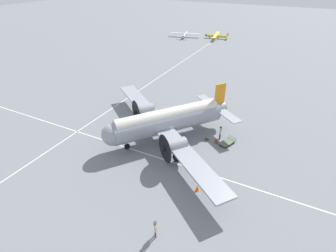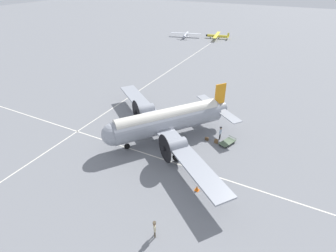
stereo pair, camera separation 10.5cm
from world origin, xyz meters
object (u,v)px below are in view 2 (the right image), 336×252
Objects in this scene: airliner_main at (165,121)px; traffic_cone at (197,188)px; baggage_cart at (227,142)px; crew_foreground at (155,227)px; light_aircraft_distant at (217,36)px; light_aircraft_taxiing at (186,34)px; suitcase_upright_spare at (207,139)px; suitcase_near_door at (216,141)px; passenger_boarding at (220,132)px.

airliner_main is 39.61× the size of traffic_cone.
baggage_cart is 4.27× the size of traffic_cone.
light_aircraft_distant is at bearing 157.46° from crew_foreground.
light_aircraft_taxiing reaches higher than baggage_cart.
suitcase_upright_spare is at bearing -167.06° from light_aircraft_taxiing.
light_aircraft_distant is at bearing 108.00° from suitcase_near_door.
light_aircraft_taxiing is (-28.63, 51.88, 0.52)m from baggage_cart.
airliner_main reaches higher than light_aircraft_distant.
light_aircraft_taxiing is at bearing -151.68° from passenger_boarding.
traffic_cone is (0.78, -9.81, -0.85)m from passenger_boarding.
suitcase_upright_spare is at bearing -60.28° from baggage_cart.
suitcase_upright_spare is 0.05× the size of light_aircraft_taxiing.
crew_foreground reaches higher than suitcase_near_door.
suitcase_upright_spare is (-1.39, -1.03, -0.90)m from passenger_boarding.
crew_foreground reaches higher than suitcase_upright_spare.
light_aircraft_distant is (-17.58, 69.99, -0.27)m from crew_foreground.
suitcase_near_door is 1.28m from suitcase_upright_spare.
airliner_main is 2.37× the size of light_aircraft_distant.
suitcase_near_door is 0.06× the size of light_aircraft_distant.
airliner_main is at bearing -156.47° from suitcase_upright_spare.
passenger_boarding is (0.37, 16.22, 0.06)m from crew_foreground.
light_aircraft_taxiing is (-27.46, 51.25, -0.32)m from passenger_boarding.
light_aircraft_taxiing is at bearing -130.26° from baggage_cart.
suitcase_upright_spare is 0.05× the size of light_aircraft_distant.
airliner_main is at bearing -161.51° from suitcase_near_door.
baggage_cart is 0.26× the size of light_aircraft_distant.
suitcase_near_door is 1.37m from baggage_cart.
suitcase_near_door is at bearing -3.32° from suitcase_upright_spare.
light_aircraft_taxiing is at bearing 165.23° from crew_foreground.
light_aircraft_taxiing is at bearing 5.14° from light_aircraft_distant.
crew_foreground is at bearing 62.20° from airliner_main.
crew_foreground is 72.71m from light_aircraft_taxiing.
crew_foreground is 0.95× the size of passenger_boarding.
light_aircraft_taxiing reaches higher than suitcase_upright_spare.
airliner_main reaches higher than crew_foreground.
crew_foreground is at bearing -86.16° from suitcase_upright_spare.
crew_foreground is 15.25m from suitcase_upright_spare.
traffic_cone reaches higher than baggage_cart.
light_aircraft_distant is 1.01× the size of light_aircraft_taxiing.
passenger_boarding is 9.87m from traffic_cone.
light_aircraft_distant reaches higher than traffic_cone.
baggage_cart is 59.26m from light_aircraft_taxiing.
traffic_cone is at bearing 133.26° from crew_foreground.
passenger_boarding is at bearing 36.53° from suitcase_upright_spare.
suitcase_near_door is 0.25× the size of baggage_cart.
suitcase_near_door reaches higher than traffic_cone.
baggage_cart is at bearing 146.38° from airliner_main.
passenger_boarding is at bearing 142.06° from crew_foreground.
light_aircraft_distant is 9.84m from light_aircraft_taxiing.
airliner_main is 58.15m from light_aircraft_distant.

